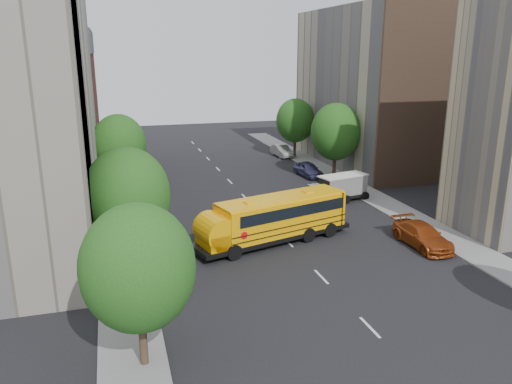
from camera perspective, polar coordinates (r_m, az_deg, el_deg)
name	(u,v)px	position (r m, az deg, el deg)	size (l,w,h in m)	color
ground	(279,233)	(37.92, 2.64, -4.67)	(120.00, 120.00, 0.00)	black
sidewalk_left	(120,225)	(40.76, -15.25, -3.66)	(3.00, 80.00, 0.12)	slate
sidewalk_right	(381,201)	(46.87, 14.04, -1.02)	(3.00, 80.00, 0.12)	slate
lane_markings	(245,197)	(47.00, -1.30, -0.56)	(0.15, 64.00, 0.01)	silver
building_left_cream	(16,98)	(40.20, -25.75, 9.63)	(10.00, 26.00, 20.00)	#B8B594
building_left_redbrick	(51,112)	(62.25, -22.34, 8.43)	(10.00, 15.00, 13.00)	maroon
building_right_far	(370,88)	(61.36, 12.87, 11.46)	(10.00, 22.00, 18.00)	tan
building_right_sidewall	(425,96)	(52.04, 18.78, 10.31)	(10.10, 0.30, 18.00)	brown
street_tree_0	(138,268)	(21.39, -13.33, -8.44)	(4.80, 4.80, 7.41)	#38281C
street_tree_1	(127,196)	(30.71, -14.50, -0.41)	(5.12, 5.12, 7.90)	#38281C
street_tree_2	(119,145)	(48.31, -15.37, 5.20)	(4.99, 4.99, 7.71)	#38281C
street_tree_4	(336,132)	(53.31, 9.09, 6.80)	(5.25, 5.25, 8.10)	#38281C
street_tree_5	(295,121)	(64.29, 4.50, 8.13)	(4.86, 4.86, 7.51)	#38281C
school_bus	(272,218)	(35.34, 1.85, -2.95)	(12.31, 5.84, 3.40)	black
safari_truck	(339,188)	(45.96, 9.43, 0.49)	(5.94, 3.22, 2.41)	black
parked_car_0	(161,281)	(29.34, -10.76, -9.95)	(1.54, 3.83, 1.31)	#BCBAC1
parked_car_1	(141,202)	(44.22, -12.99, -1.16)	(1.39, 3.98, 1.31)	white
parked_car_2	(139,163)	(59.54, -13.24, 3.23)	(2.34, 5.08, 1.41)	black
parked_car_3	(422,235)	(37.02, 18.47, -4.74)	(2.20, 5.41, 1.57)	#923B12
parked_car_4	(308,169)	(54.92, 6.00, 2.60)	(1.85, 4.59, 1.56)	#35345B
parked_car_5	(282,151)	(65.06, 2.96, 4.72)	(1.58, 4.54, 1.50)	gray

